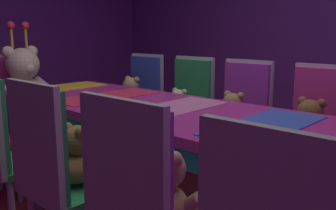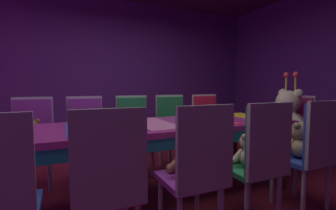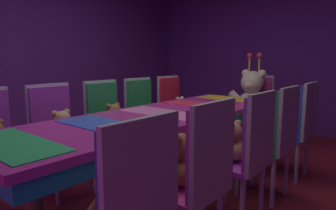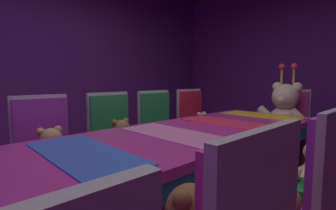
% 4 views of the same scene
% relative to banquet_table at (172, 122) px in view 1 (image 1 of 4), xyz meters
% --- Properties ---
extents(wall_right, '(0.12, 6.40, 2.80)m').
position_rel_banquet_table_xyz_m(wall_right, '(2.60, -0.00, 0.74)').
color(wall_right, '#59267F').
rests_on(wall_right, ground_plane).
extents(banquet_table, '(0.90, 2.94, 0.75)m').
position_rel_banquet_table_xyz_m(banquet_table, '(0.00, 0.00, 0.00)').
color(banquet_table, '#B22D8C').
rests_on(banquet_table, ground_plane).
extents(chair_left_1, '(0.42, 0.41, 0.98)m').
position_rel_banquet_table_xyz_m(chair_left_1, '(-0.80, -0.56, -0.06)').
color(chair_left_1, purple).
rests_on(chair_left_1, ground_plane).
extents(teddy_left_1, '(0.25, 0.33, 0.31)m').
position_rel_banquet_table_xyz_m(teddy_left_1, '(-0.66, -0.56, -0.07)').
color(teddy_left_1, tan).
rests_on(teddy_left_1, chair_left_1).
extents(chair_left_2, '(0.42, 0.41, 0.98)m').
position_rel_banquet_table_xyz_m(chair_left_2, '(-0.80, 0.02, -0.06)').
color(chair_left_2, '#268C4C').
rests_on(chair_left_2, ground_plane).
extents(teddy_left_2, '(0.25, 0.32, 0.30)m').
position_rel_banquet_table_xyz_m(teddy_left_2, '(-0.66, 0.02, -0.07)').
color(teddy_left_2, olive).
rests_on(teddy_left_2, chair_left_2).
extents(chair_left_3, '(0.42, 0.41, 0.98)m').
position_rel_banquet_table_xyz_m(chair_left_3, '(-0.80, 0.57, -0.06)').
color(chair_left_3, '#268C4C').
rests_on(chair_left_3, ground_plane).
extents(chair_right_1, '(0.42, 0.41, 0.98)m').
position_rel_banquet_table_xyz_m(chair_right_1, '(0.80, -0.58, -0.06)').
color(chair_right_1, '#CC338C').
rests_on(chair_right_1, ground_plane).
extents(teddy_right_1, '(0.27, 0.35, 0.33)m').
position_rel_banquet_table_xyz_m(teddy_right_1, '(0.66, -0.58, -0.06)').
color(teddy_right_1, brown).
rests_on(teddy_right_1, chair_right_1).
extents(chair_right_2, '(0.42, 0.41, 0.98)m').
position_rel_banquet_table_xyz_m(chair_right_2, '(0.82, 0.01, -0.06)').
color(chair_right_2, purple).
rests_on(chair_right_2, ground_plane).
extents(teddy_right_2, '(0.25, 0.32, 0.30)m').
position_rel_banquet_table_xyz_m(teddy_right_2, '(0.68, 0.01, -0.07)').
color(teddy_right_2, '#9E7247').
rests_on(teddy_right_2, chair_right_2).
extents(chair_right_3, '(0.42, 0.41, 0.98)m').
position_rel_banquet_table_xyz_m(chair_right_3, '(0.83, 0.55, -0.06)').
color(chair_right_3, '#268C4C').
rests_on(chair_right_3, ground_plane).
extents(teddy_right_3, '(0.22, 0.29, 0.27)m').
position_rel_banquet_table_xyz_m(teddy_right_3, '(0.69, 0.55, -0.08)').
color(teddy_right_3, beige).
rests_on(teddy_right_3, chair_right_3).
extents(chair_right_4, '(0.42, 0.41, 0.98)m').
position_rel_banquet_table_xyz_m(chair_right_4, '(0.84, 1.15, -0.06)').
color(chair_right_4, '#2D47B2').
rests_on(chair_right_4, ground_plane).
extents(teddy_right_4, '(0.27, 0.34, 0.32)m').
position_rel_banquet_table_xyz_m(teddy_right_4, '(0.69, 1.15, -0.06)').
color(teddy_right_4, tan).
rests_on(teddy_right_4, chair_right_4).
extents(throne_chair, '(0.41, 0.42, 0.98)m').
position_rel_banquet_table_xyz_m(throne_chair, '(0.00, 2.01, -0.06)').
color(throne_chair, '#CC338C').
rests_on(throne_chair, ground_plane).
extents(king_teddy_bear, '(0.65, 0.50, 0.83)m').
position_rel_banquet_table_xyz_m(king_teddy_bear, '(0.00, 1.85, 0.07)').
color(king_teddy_bear, beige).
rests_on(king_teddy_bear, throne_chair).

